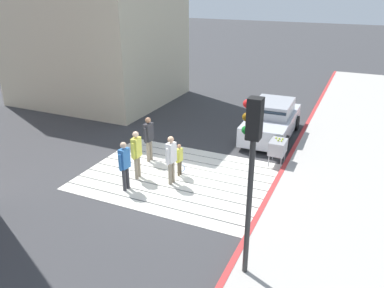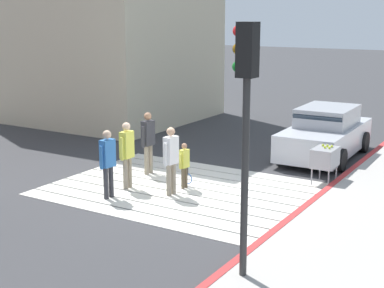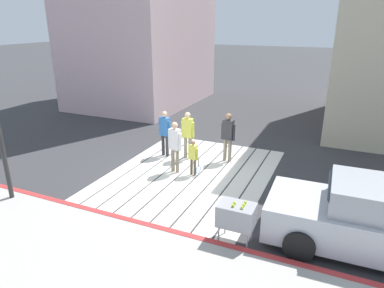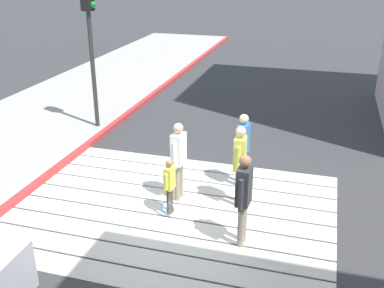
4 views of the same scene
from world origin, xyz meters
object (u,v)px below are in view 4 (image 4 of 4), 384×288
(pedestrian_teen_behind, at_px, (243,145))
(pedestrian_adult_trailing, at_px, (240,160))
(pedestrian_child_with_racket, at_px, (169,184))
(traffic_light_corner, at_px, (90,25))
(pedestrian_adult_lead, at_px, (244,194))
(pedestrian_adult_side, at_px, (179,156))

(pedestrian_teen_behind, bearing_deg, pedestrian_adult_trailing, -83.61)
(pedestrian_teen_behind, xyz_separation_m, pedestrian_child_with_racket, (-1.13, -1.63, -0.32))
(traffic_light_corner, distance_m, pedestrian_adult_lead, 7.11)
(traffic_light_corner, relative_size, pedestrian_adult_side, 2.49)
(traffic_light_corner, height_order, pedestrian_child_with_racket, traffic_light_corner)
(pedestrian_adult_lead, xyz_separation_m, pedestrian_adult_trailing, (-0.34, 1.38, -0.01))
(pedestrian_teen_behind, height_order, pedestrian_child_with_racket, pedestrian_teen_behind)
(traffic_light_corner, relative_size, pedestrian_child_with_racket, 3.58)
(pedestrian_adult_trailing, relative_size, pedestrian_adult_side, 1.01)
(pedestrian_adult_trailing, xyz_separation_m, pedestrian_child_with_racket, (-1.23, -0.77, -0.34))
(pedestrian_adult_trailing, xyz_separation_m, pedestrian_teen_behind, (-0.10, 0.86, -0.02))
(pedestrian_adult_trailing, height_order, pedestrian_adult_side, pedestrian_adult_trailing)
(pedestrian_adult_side, height_order, pedestrian_child_with_racket, pedestrian_adult_side)
(pedestrian_adult_trailing, distance_m, pedestrian_child_with_racket, 1.49)
(traffic_light_corner, relative_size, pedestrian_adult_trailing, 2.47)
(pedestrian_adult_trailing, bearing_deg, pedestrian_adult_lead, -76.33)
(traffic_light_corner, bearing_deg, pedestrian_adult_trailing, -32.98)
(pedestrian_adult_side, distance_m, pedestrian_teen_behind, 1.52)
(pedestrian_adult_trailing, relative_size, pedestrian_teen_behind, 1.02)
(pedestrian_adult_lead, relative_size, pedestrian_teen_behind, 1.04)
(pedestrian_adult_side, xyz_separation_m, pedestrian_teen_behind, (1.15, 0.99, -0.01))
(pedestrian_adult_lead, bearing_deg, pedestrian_child_with_racket, 158.73)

